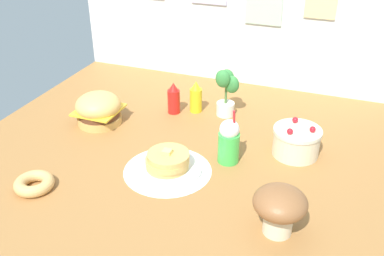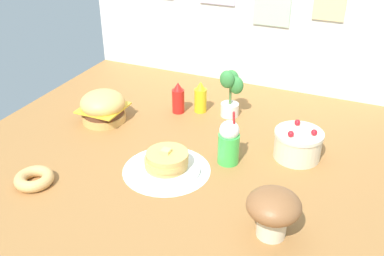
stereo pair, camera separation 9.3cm
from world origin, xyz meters
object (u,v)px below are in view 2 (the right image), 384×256
ketchup_bottle (178,99)px  mustard_bottle (200,98)px  burger (103,107)px  pancake_stack (167,162)px  donut_pink_glaze (34,178)px  mushroom_stool (273,209)px  cream_soda_cup (229,142)px  potted_plant (231,91)px  layer_cake (298,144)px

ketchup_bottle → mustard_bottle: size_ratio=1.00×
burger → mustard_bottle: bearing=35.6°
burger → pancake_stack: burger is taller
burger → donut_pink_glaze: bearing=-85.5°
mustard_bottle → donut_pink_glaze: 1.05m
donut_pink_glaze → mushroom_stool: bearing=5.7°
ketchup_bottle → cream_soda_cup: cream_soda_cup is taller
mustard_bottle → mushroom_stool: (0.65, -0.86, 0.04)m
pancake_stack → cream_soda_cup: 0.31m
pancake_stack → potted_plant: size_ratio=1.11×
layer_cake → cream_soda_cup: size_ratio=0.83×
burger → cream_soda_cup: size_ratio=0.88×
pancake_stack → layer_cake: size_ratio=1.36×
mustard_bottle → mushroom_stool: bearing=-52.7°
cream_soda_cup → potted_plant: bearing=108.3°
mustard_bottle → cream_soda_cup: (0.33, -0.45, 0.02)m
pancake_stack → cream_soda_cup: bearing=37.0°
burger → mushroom_stool: bearing=-25.5°
potted_plant → mushroom_stool: size_ratio=1.39×
burger → pancake_stack: 0.63m
layer_cake → mustard_bottle: bearing=156.8°
layer_cake → ketchup_bottle: bearing=164.4°
ketchup_bottle → mustard_bottle: (0.11, 0.06, 0.00)m
ketchup_bottle → cream_soda_cup: 0.59m
layer_cake → mustard_bottle: (-0.63, 0.27, 0.02)m
burger → mushroom_stool: (1.11, -0.53, 0.04)m
mushroom_stool → donut_pink_glaze: bearing=-174.3°
mustard_bottle → cream_soda_cup: 0.56m
potted_plant → donut_pink_glaze: bearing=-120.9°
mustard_bottle → donut_pink_glaze: bearing=-112.9°
burger → mushroom_stool: 1.23m
pancake_stack → ketchup_bottle: size_ratio=1.70×
donut_pink_glaze → mushroom_stool: mushroom_stool is taller
ketchup_bottle → mustard_bottle: 0.13m
burger → mustard_bottle: size_ratio=1.33×
mustard_bottle → donut_pink_glaze: (-0.41, -0.96, -0.06)m
pancake_stack → mustard_bottle: (-0.09, 0.63, 0.04)m
ketchup_bottle → mushroom_stool: bearing=-46.0°
cream_soda_cup → mushroom_stool: 0.52m
pancake_stack → layer_cake: 0.65m
mustard_bottle → cream_soda_cup: size_ratio=0.67×
layer_cake → cream_soda_cup: 0.35m
burger → mustard_bottle: mustard_bottle is taller
mustard_bottle → cream_soda_cup: bearing=-53.3°
layer_cake → mushroom_stool: bearing=-87.5°
burger → potted_plant: 0.73m
mushroom_stool → pancake_stack: bearing=157.9°
potted_plant → cream_soda_cup: bearing=-71.7°
cream_soda_cup → mushroom_stool: (0.32, -0.41, 0.01)m
mustard_bottle → mushroom_stool: 1.08m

